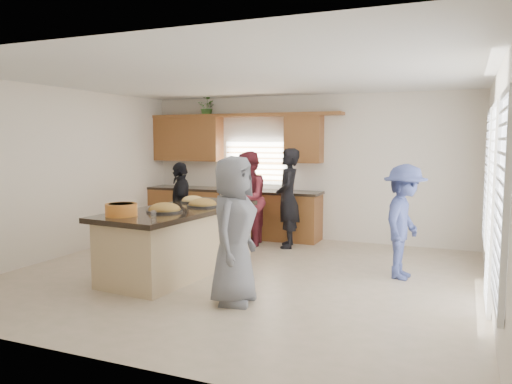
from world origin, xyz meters
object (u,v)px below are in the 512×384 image
at_px(salad_bowl, 121,209).
at_px(woman_right_back, 404,222).
at_px(woman_left_front, 181,207).
at_px(woman_right_front, 233,230).
at_px(woman_left_mid, 248,199).
at_px(island, 180,242).
at_px(woman_left_back, 288,198).

xyz_separation_m(salad_bowl, woman_right_back, (3.37, 1.87, -0.24)).
xyz_separation_m(woman_left_front, woman_right_back, (3.76, -0.25, 0.02)).
bearing_deg(woman_right_back, woman_left_front, 93.62).
distance_m(woman_left_front, woman_right_back, 3.77).
relative_size(woman_right_back, woman_right_front, 0.92).
height_order(salad_bowl, woman_left_mid, woman_left_mid).
height_order(woman_left_mid, woman_right_back, woman_left_mid).
relative_size(woman_left_mid, woman_left_front, 1.11).
distance_m(island, woman_left_back, 2.45).
relative_size(salad_bowl, woman_right_front, 0.24).
bearing_deg(woman_right_front, salad_bowl, 83.89).
bearing_deg(salad_bowl, woman_left_back, 69.30).
bearing_deg(woman_left_mid, island, -18.77).
height_order(island, woman_left_front, woman_left_front).
bearing_deg(island, woman_left_back, 73.22).
relative_size(woman_left_back, woman_left_front, 1.15).
bearing_deg(woman_right_front, woman_left_mid, 15.03).
xyz_separation_m(island, woman_left_front, (-0.70, 1.18, 0.33)).
height_order(island, woman_right_back, woman_right_back).
distance_m(woman_left_mid, woman_right_front, 3.23).
xyz_separation_m(island, salad_bowl, (-0.30, -0.94, 0.59)).
xyz_separation_m(woman_left_front, woman_right_front, (2.02, -2.13, 0.10)).
relative_size(salad_bowl, woman_left_back, 0.23).
bearing_deg(island, woman_right_back, 21.98).
distance_m(island, woman_left_front, 1.41).
distance_m(woman_left_back, woman_left_mid, 0.74).
relative_size(woman_left_mid, woman_right_front, 0.99).
xyz_separation_m(island, woman_left_mid, (0.18, 2.06, 0.42)).
bearing_deg(woman_left_back, island, -40.24).
height_order(salad_bowl, woman_left_front, woman_left_front).
distance_m(salad_bowl, woman_left_back, 3.40).
relative_size(island, woman_left_front, 1.79).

